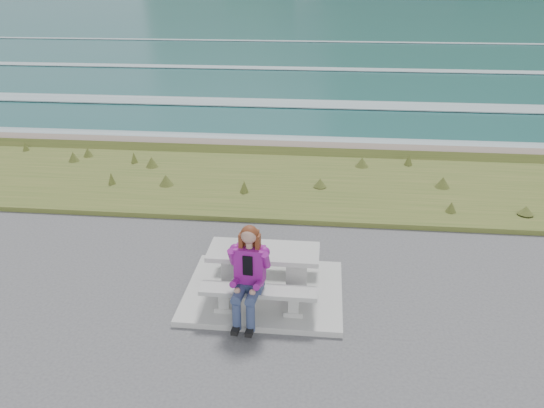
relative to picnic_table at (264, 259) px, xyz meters
name	(u,v)px	position (x,y,z in m)	size (l,w,h in m)	color
concrete_slab	(264,292)	(0.00, 0.00, -0.63)	(2.60, 2.10, 0.10)	#ACACA6
picnic_table	(264,259)	(0.00, 0.00, 0.00)	(1.80, 0.75, 0.75)	#ACACA6
bench_landward	(258,295)	(0.00, -0.70, -0.23)	(1.80, 0.35, 0.45)	#ACACA6
bench_seaward	(269,251)	(0.00, 0.70, -0.23)	(1.80, 0.35, 0.45)	#ACACA6
grass_verge	(287,186)	(0.00, 5.00, -0.68)	(160.00, 4.50, 0.22)	#425821
shore_drop	(295,151)	(0.00, 7.90, -0.68)	(160.00, 0.80, 2.20)	brown
ocean	(312,93)	(0.00, 25.09, -2.42)	(1600.00, 1600.00, 0.09)	#1F5859
seated_woman	(248,288)	(-0.14, -0.84, -0.03)	(0.49, 0.80, 1.50)	navy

